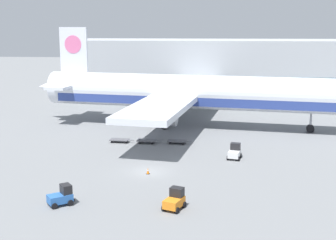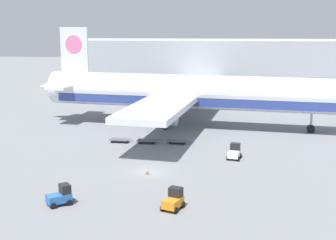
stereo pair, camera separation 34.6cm
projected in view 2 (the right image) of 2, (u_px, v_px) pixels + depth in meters
The scene contains 10 objects.
ground_plane at pixel (149, 172), 56.41m from camera, with size 400.00×400.00×0.00m, color slate.
terminal_building at pixel (268, 70), 109.53m from camera, with size 90.00×18.20×14.00m.
airplane_main at pixel (188, 93), 80.56m from camera, with size 57.80×48.66×17.00m.
baggage_tug_foreground at pixel (174, 200), 44.84m from camera, with size 2.34×2.78×2.00m.
baggage_tug_mid at pixel (234, 152), 61.70m from camera, with size 2.10×2.70×2.00m.
baggage_tug_far at pixel (61, 196), 45.87m from camera, with size 2.80×2.64×2.00m.
baggage_dolly_lead at pixel (120, 140), 70.43m from camera, with size 3.75×1.71×0.48m.
baggage_dolly_second at pixel (147, 141), 69.95m from camera, with size 3.75×1.71×0.48m.
baggage_dolly_third at pixel (177, 141), 69.66m from camera, with size 3.75×1.71×0.48m.
traffic_cone_near at pixel (147, 171), 55.45m from camera, with size 0.40×0.40×0.75m.
Camera 2 is at (7.30, -53.60, 17.35)m, focal length 50.00 mm.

